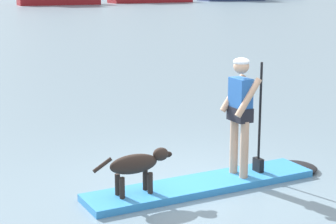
{
  "coord_description": "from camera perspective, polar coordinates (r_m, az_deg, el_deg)",
  "views": [
    {
      "loc": [
        -4.15,
        -6.67,
        2.9
      ],
      "look_at": [
        0.0,
        1.0,
        0.9
      ],
      "focal_mm": 63.1,
      "sensor_mm": 36.0,
      "label": 1
    }
  ],
  "objects": [
    {
      "name": "person_paddler",
      "position": [
        8.4,
        7.07,
        0.35
      ],
      "size": [
        0.6,
        0.47,
        1.71
      ],
      "color": "tan",
      "rests_on": "paddleboard"
    },
    {
      "name": "dog",
      "position": [
        7.77,
        -3.0,
        -5.11
      ],
      "size": [
        1.14,
        0.23,
        0.58
      ],
      "color": "#2D231E",
      "rests_on": "paddleboard"
    },
    {
      "name": "ground_plane",
      "position": [
        8.38,
        3.28,
        -7.36
      ],
      "size": [
        400.0,
        400.0,
        0.0
      ],
      "primitive_type": "plane",
      "color": "slate"
    },
    {
      "name": "paddleboard",
      "position": [
        8.47,
        4.63,
        -6.78
      ],
      "size": [
        3.71,
        0.74,
        0.1
      ],
      "color": "#338CD8",
      "rests_on": "ground_plane"
    }
  ]
}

